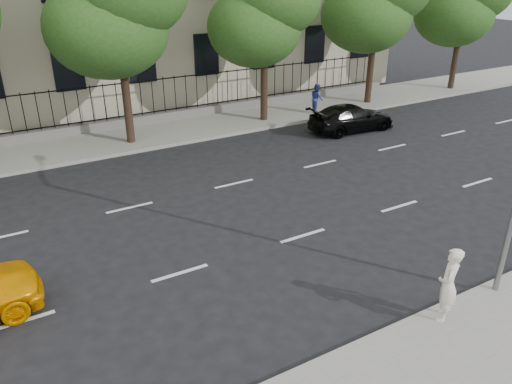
# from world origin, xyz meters

# --- Properties ---
(ground) EXTENTS (120.00, 120.00, 0.00)m
(ground) POSITION_xyz_m (0.00, 0.00, 0.00)
(ground) COLOR black
(ground) RESTS_ON ground
(near_sidewalk) EXTENTS (60.00, 4.00, 0.15)m
(near_sidewalk) POSITION_xyz_m (0.00, -4.00, 0.07)
(near_sidewalk) COLOR gray
(near_sidewalk) RESTS_ON ground
(far_sidewalk) EXTENTS (60.00, 4.00, 0.15)m
(far_sidewalk) POSITION_xyz_m (0.00, 14.00, 0.07)
(far_sidewalk) COLOR gray
(far_sidewalk) RESTS_ON ground
(lane_markings) EXTENTS (49.60, 4.62, 0.01)m
(lane_markings) POSITION_xyz_m (0.00, 4.75, 0.01)
(lane_markings) COLOR silver
(lane_markings) RESTS_ON ground
(iron_fence) EXTENTS (30.00, 0.50, 2.20)m
(iron_fence) POSITION_xyz_m (0.00, 15.70, 0.65)
(iron_fence) COLOR slate
(iron_fence) RESTS_ON far_sidewalk
(tree_d) EXTENTS (5.34, 4.94, 8.84)m
(tree_d) POSITION_xyz_m (5.04, 13.36, 5.84)
(tree_d) COLOR #382619
(tree_d) RESTS_ON far_sidewalk
(black_sedan) EXTENTS (4.52, 2.05, 1.28)m
(black_sedan) POSITION_xyz_m (8.00, 9.87, 0.64)
(black_sedan) COLOR black
(black_sedan) RESTS_ON ground
(woman_near) EXTENTS (0.80, 0.74, 1.83)m
(woman_near) POSITION_xyz_m (0.47, -2.40, 1.06)
(woman_near) COLOR white
(woman_near) RESTS_ON near_sidewalk
(pedestrian_far) EXTENTS (0.78, 0.89, 1.56)m
(pedestrian_far) POSITION_xyz_m (8.09, 12.87, 0.93)
(pedestrian_far) COLOR navy
(pedestrian_far) RESTS_ON far_sidewalk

